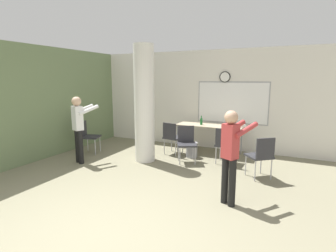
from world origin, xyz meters
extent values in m
plane|color=gray|center=(0.00, 0.00, 0.00)|extent=(24.00, 24.00, 0.00)
cube|color=#6B7F56|center=(-3.50, 2.50, 1.40)|extent=(0.12, 7.00, 2.80)
cube|color=silver|center=(0.00, 5.06, 1.40)|extent=(8.00, 0.12, 2.80)
cylinder|color=black|center=(0.42, 4.99, 2.05)|extent=(0.30, 0.03, 0.30)
cylinder|color=white|center=(0.42, 4.97, 2.05)|extent=(0.26, 0.01, 0.25)
cube|color=#99999E|center=(0.64, 5.00, 1.35)|extent=(1.95, 0.01, 1.16)
cube|color=white|center=(0.64, 4.99, 1.35)|extent=(1.89, 0.02, 1.10)
cylinder|color=silver|center=(-1.06, 3.12, 1.40)|extent=(0.48, 0.48, 2.80)
cube|color=tan|center=(0.18, 4.44, 0.76)|extent=(1.75, 0.64, 0.03)
cylinder|color=gray|center=(-0.64, 4.18, 0.37)|extent=(0.04, 0.04, 0.75)
cylinder|color=gray|center=(0.99, 4.18, 0.37)|extent=(0.04, 0.04, 0.75)
cylinder|color=gray|center=(-0.64, 4.70, 0.37)|extent=(0.04, 0.04, 0.75)
cylinder|color=gray|center=(0.99, 4.70, 0.37)|extent=(0.04, 0.04, 0.75)
cylinder|color=#1E6B2D|center=(-0.04, 4.40, 0.86)|extent=(0.07, 0.07, 0.17)
cylinder|color=#1E6B2D|center=(-0.04, 4.40, 0.98)|extent=(0.03, 0.03, 0.07)
cylinder|color=gray|center=(-0.11, 3.88, 0.19)|extent=(0.29, 0.29, 0.39)
cube|color=#2D2D33|center=(1.61, 3.12, 0.45)|extent=(0.62, 0.62, 0.04)
cube|color=#2D2D33|center=(1.74, 2.96, 0.67)|extent=(0.33, 0.27, 0.40)
cylinder|color=#B7B7BC|center=(1.64, 3.38, 0.21)|extent=(0.02, 0.02, 0.43)
cylinder|color=#B7B7BC|center=(1.36, 3.15, 0.21)|extent=(0.02, 0.02, 0.43)
cylinder|color=#B7B7BC|center=(1.87, 3.10, 0.21)|extent=(0.02, 0.02, 0.43)
cylinder|color=#B7B7BC|center=(1.59, 2.87, 0.21)|extent=(0.02, 0.02, 0.43)
cube|color=#2D2D33|center=(-2.72, 3.06, 0.45)|extent=(0.56, 0.56, 0.04)
cube|color=#2D2D33|center=(-2.91, 2.99, 0.67)|extent=(0.16, 0.38, 0.40)
cylinder|color=#B7B7BC|center=(-2.49, 2.95, 0.21)|extent=(0.02, 0.02, 0.43)
cylinder|color=#B7B7BC|center=(-2.61, 3.29, 0.21)|extent=(0.02, 0.02, 0.43)
cylinder|color=#B7B7BC|center=(-2.83, 2.83, 0.21)|extent=(0.02, 0.02, 0.43)
cylinder|color=#B7B7BC|center=(-2.95, 3.17, 0.21)|extent=(0.02, 0.02, 0.43)
cube|color=#2D2D33|center=(0.79, 3.76, 0.45)|extent=(0.45, 0.45, 0.04)
cube|color=#2D2D33|center=(0.79, 3.56, 0.67)|extent=(0.40, 0.04, 0.40)
cylinder|color=#B7B7BC|center=(0.98, 3.94, 0.21)|extent=(0.02, 0.02, 0.43)
cylinder|color=#B7B7BC|center=(0.62, 3.95, 0.21)|extent=(0.02, 0.02, 0.43)
cylinder|color=#B7B7BC|center=(0.97, 3.58, 0.21)|extent=(0.02, 0.02, 0.43)
cylinder|color=#B7B7BC|center=(0.61, 3.59, 0.21)|extent=(0.02, 0.02, 0.43)
cube|color=#2D2D33|center=(-0.66, 3.95, 0.45)|extent=(0.50, 0.50, 0.04)
cube|color=#2D2D33|center=(-0.69, 3.75, 0.67)|extent=(0.40, 0.09, 0.40)
cylinder|color=#B7B7BC|center=(-0.45, 4.10, 0.21)|extent=(0.02, 0.02, 0.43)
cylinder|color=#B7B7BC|center=(-0.81, 4.15, 0.21)|extent=(0.02, 0.02, 0.43)
cylinder|color=#B7B7BC|center=(-0.51, 3.74, 0.21)|extent=(0.02, 0.02, 0.43)
cylinder|color=#B7B7BC|center=(-0.86, 3.80, 0.21)|extent=(0.02, 0.02, 0.43)
cube|color=#2D2D33|center=(-0.06, 3.40, 0.45)|extent=(0.60, 0.60, 0.04)
cube|color=#2D2D33|center=(-0.16, 3.58, 0.67)|extent=(0.36, 0.21, 0.40)
cylinder|color=#B7B7BC|center=(-0.14, 3.15, 0.21)|extent=(0.02, 0.02, 0.43)
cylinder|color=#B7B7BC|center=(0.18, 3.32, 0.21)|extent=(0.02, 0.02, 0.43)
cylinder|color=#B7B7BC|center=(-0.31, 3.47, 0.21)|extent=(0.02, 0.02, 0.43)
cylinder|color=#B7B7BC|center=(0.01, 3.64, 0.21)|extent=(0.02, 0.02, 0.43)
cylinder|color=black|center=(1.39, 1.64, 0.39)|extent=(0.11, 0.11, 0.77)
cylinder|color=black|center=(1.26, 1.72, 0.39)|extent=(0.11, 0.11, 0.77)
cube|color=#B23838|center=(1.32, 1.68, 1.04)|extent=(0.28, 0.26, 0.55)
sphere|color=tan|center=(1.32, 1.68, 1.42)|extent=(0.21, 0.21, 0.21)
cylinder|color=#B23838|center=(1.54, 1.81, 1.22)|extent=(0.31, 0.46, 0.22)
cylinder|color=#B23838|center=(1.32, 1.93, 1.22)|extent=(0.31, 0.46, 0.22)
cube|color=white|center=(1.43, 2.12, 1.22)|extent=(0.10, 0.13, 0.04)
cylinder|color=black|center=(-2.30, 2.24, 0.40)|extent=(0.12, 0.12, 0.80)
cylinder|color=black|center=(-2.45, 2.30, 0.40)|extent=(0.12, 0.12, 0.80)
cube|color=white|center=(-2.38, 2.27, 1.09)|extent=(0.28, 0.25, 0.57)
sphere|color=#D8AD8C|center=(-2.38, 2.27, 1.48)|extent=(0.22, 0.22, 0.22)
cylinder|color=white|center=(-2.18, 2.44, 1.27)|extent=(0.25, 0.50, 0.23)
cylinder|color=white|center=(-2.42, 2.53, 1.27)|extent=(0.25, 0.50, 0.23)
camera|label=1|loc=(2.15, -2.29, 1.99)|focal=28.00mm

